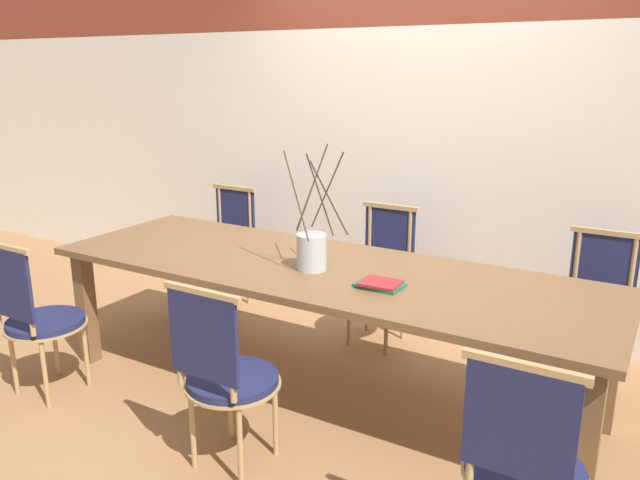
% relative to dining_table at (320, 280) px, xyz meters
% --- Properties ---
extents(ground_plane, '(16.00, 16.00, 0.00)m').
position_rel_dining_table_xyz_m(ground_plane, '(0.00, 0.00, -0.68)').
color(ground_plane, '#9E7047').
extents(wall_rear, '(12.00, 0.06, 3.20)m').
position_rel_dining_table_xyz_m(wall_rear, '(0.00, 1.37, 0.92)').
color(wall_rear, white).
rests_on(wall_rear, ground_plane).
extents(dining_table, '(3.14, 1.01, 0.76)m').
position_rel_dining_table_xyz_m(dining_table, '(0.00, 0.00, 0.00)').
color(dining_table, brown).
rests_on(dining_table, ground_plane).
extents(chair_near_leftend, '(0.45, 0.45, 0.93)m').
position_rel_dining_table_xyz_m(chair_near_leftend, '(-1.34, -0.83, -0.19)').
color(chair_near_leftend, '#1E234C').
rests_on(chair_near_leftend, ground_plane).
extents(chair_near_left, '(0.45, 0.45, 0.93)m').
position_rel_dining_table_xyz_m(chair_near_left, '(-0.01, -0.83, -0.19)').
color(chair_near_left, '#1E234C').
rests_on(chair_near_left, ground_plane).
extents(chair_near_center, '(0.45, 0.45, 0.93)m').
position_rel_dining_table_xyz_m(chair_near_center, '(1.30, -0.83, -0.19)').
color(chair_near_center, '#1E234C').
rests_on(chair_near_center, ground_plane).
extents(chair_far_leftend, '(0.45, 0.45, 0.93)m').
position_rel_dining_table_xyz_m(chair_far_leftend, '(-1.33, 0.83, -0.19)').
color(chair_far_leftend, '#1E234C').
rests_on(chair_far_leftend, ground_plane).
extents(chair_far_left, '(0.45, 0.45, 0.93)m').
position_rel_dining_table_xyz_m(chair_far_left, '(-0.01, 0.83, -0.19)').
color(chair_far_left, '#1E234C').
rests_on(chair_far_left, ground_plane).
extents(chair_far_center, '(0.45, 0.45, 0.93)m').
position_rel_dining_table_xyz_m(chair_far_center, '(1.33, 0.83, -0.19)').
color(chair_far_center, '#1E234C').
rests_on(chair_far_center, ground_plane).
extents(vase_centerpiece, '(0.30, 0.32, 0.67)m').
position_rel_dining_table_xyz_m(vase_centerpiece, '(-0.01, -0.07, 0.19)').
color(vase_centerpiece, '#B2BCC1').
rests_on(vase_centerpiece, dining_table).
extents(book_stack, '(0.23, 0.18, 0.03)m').
position_rel_dining_table_xyz_m(book_stack, '(0.43, -0.14, 0.09)').
color(book_stack, '#1E6B4C').
rests_on(book_stack, dining_table).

